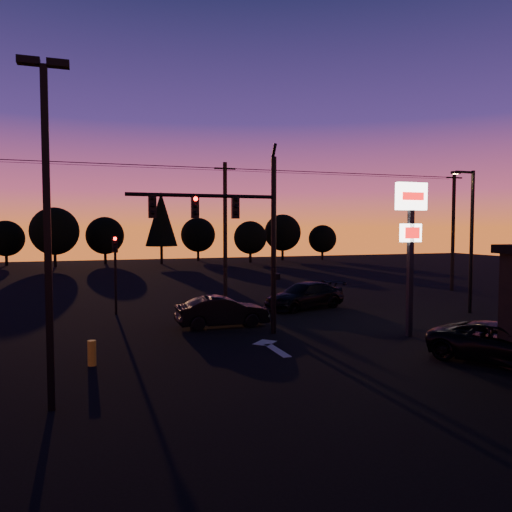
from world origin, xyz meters
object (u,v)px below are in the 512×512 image
(pylon_sign, at_px, (411,226))
(car_mid, at_px, (222,312))
(streetlight, at_px, (470,235))
(parking_lot_light, at_px, (47,211))
(bollard, at_px, (92,353))
(car_right, at_px, (304,296))
(traffic_signal_mast, at_px, (240,225))
(suv_parked, at_px, (504,344))
(secondary_signal, at_px, (115,263))

(pylon_sign, distance_m, car_mid, 9.67)
(pylon_sign, bearing_deg, streetlight, 30.08)
(parking_lot_light, distance_m, pylon_sign, 15.19)
(parking_lot_light, distance_m, bollard, 6.44)
(parking_lot_light, relative_size, bollard, 10.30)
(streetlight, relative_size, car_right, 1.50)
(traffic_signal_mast, relative_size, car_mid, 1.91)
(parking_lot_light, bearing_deg, car_right, 44.27)
(streetlight, bearing_deg, suv_parked, -126.05)
(car_right, bearing_deg, bollard, -72.20)
(bollard, relative_size, car_mid, 0.20)
(secondary_signal, height_order, suv_parked, secondary_signal)
(streetlight, bearing_deg, secondary_signal, 162.44)
(parking_lot_light, bearing_deg, secondary_signal, 80.21)
(streetlight, distance_m, car_right, 9.97)
(streetlight, xyz_separation_m, suv_parked, (-6.45, -8.85, -3.71))
(traffic_signal_mast, bearing_deg, streetlight, 6.14)
(traffic_signal_mast, height_order, car_right, traffic_signal_mast)
(traffic_signal_mast, bearing_deg, bollard, -155.57)
(car_mid, relative_size, car_right, 0.84)
(car_mid, height_order, car_right, car_right)
(pylon_sign, distance_m, suv_parked, 6.44)
(secondary_signal, distance_m, suv_parked, 19.50)
(parking_lot_light, height_order, car_mid, parking_lot_light)
(parking_lot_light, height_order, car_right, parking_lot_light)
(streetlight, height_order, car_mid, streetlight)
(car_mid, distance_m, suv_parked, 12.37)
(secondary_signal, bearing_deg, car_mid, -47.83)
(secondary_signal, bearing_deg, streetlight, -17.56)
(car_right, bearing_deg, parking_lot_light, -63.79)
(bollard, height_order, car_right, car_right)
(parking_lot_light, bearing_deg, bollard, 75.33)
(parking_lot_light, distance_m, suv_parked, 15.65)
(parking_lot_light, xyz_separation_m, car_right, (13.25, 12.92, -4.50))
(bollard, xyz_separation_m, car_mid, (6.13, 5.17, 0.30))
(bollard, relative_size, suv_parked, 0.17)
(secondary_signal, relative_size, pylon_sign, 0.64)
(car_mid, height_order, suv_parked, car_mid)
(parking_lot_light, distance_m, streetlight, 23.05)
(traffic_signal_mast, height_order, car_mid, traffic_signal_mast)
(bollard, bearing_deg, streetlight, 12.16)
(traffic_signal_mast, bearing_deg, suv_parked, -44.17)
(bollard, xyz_separation_m, suv_parked, (13.89, -4.47, 0.27))
(parking_lot_light, relative_size, car_right, 1.72)
(secondary_signal, relative_size, parking_lot_light, 0.48)
(secondary_signal, xyz_separation_m, car_mid, (4.71, -5.20, -2.12))
(parking_lot_light, xyz_separation_m, bollard, (1.08, 4.12, -4.83))
(bollard, bearing_deg, pylon_sign, 1.61)
(pylon_sign, bearing_deg, car_right, 98.45)
(streetlight, bearing_deg, pylon_sign, -149.92)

